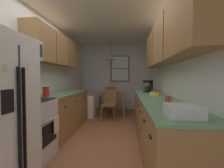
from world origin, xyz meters
TOP-DOWN VIEW (x-y plane):
  - ground_plane at (0.00, 1.00)m, footprint 12.00×12.00m
  - wall_left at (-1.35, 1.00)m, footprint 0.10×9.00m
  - wall_right at (1.35, 1.00)m, footprint 0.10×9.00m
  - wall_back at (0.00, 3.65)m, footprint 4.40×0.10m
  - ceiling_slab at (0.00, 1.00)m, footprint 4.40×9.00m
  - stove_range at (-0.99, -0.55)m, footprint 0.66×0.60m
  - microwave_over_range at (-1.11, -0.55)m, footprint 0.39×0.61m
  - counter_left at (-1.00, 0.80)m, footprint 0.64×2.09m
  - upper_cabinets_left at (-1.14, 0.75)m, footprint 0.33×2.17m
  - counter_right at (1.00, 0.07)m, footprint 0.64×3.38m
  - upper_cabinets_right at (1.14, 0.02)m, footprint 0.33×3.06m
  - dining_table at (-0.07, 2.56)m, footprint 0.94×0.89m
  - dining_chair_near at (-0.05, 1.91)m, footprint 0.44×0.44m
  - dining_chair_far at (-0.16, 3.21)m, footprint 0.45×0.45m
  - pendant_light at (-0.07, 2.56)m, footprint 0.34×0.34m
  - back_window at (0.18, 3.58)m, footprint 0.73×0.05m
  - trash_bin at (-0.70, 2.05)m, footprint 0.32×0.32m
  - storage_canister at (-1.00, -0.03)m, footprint 0.12×0.12m
  - dish_towel at (-0.64, -0.40)m, footprint 0.02×0.16m
  - coffee_maker at (1.00, 1.15)m, footprint 0.22×0.18m
  - mug_by_coffeemaker at (1.06, -0.47)m, footprint 0.12×0.08m
  - fruit_bowl at (1.04, 0.42)m, footprint 0.23×0.23m
  - dish_rack at (0.97, -1.34)m, footprint 0.28×0.34m
  - table_serving_bowl at (-0.14, 2.59)m, footprint 0.19×0.19m

SIDE VIEW (x-z plane):
  - ground_plane at x=0.00m, z-range 0.00..0.00m
  - trash_bin at x=-0.70m, z-range 0.00..0.68m
  - counter_right at x=1.00m, z-range 0.00..0.90m
  - counter_left at x=-1.00m, z-range 0.00..0.90m
  - stove_range at x=-0.99m, z-range -0.08..1.02m
  - dish_towel at x=-0.64m, z-range 0.38..0.62m
  - dining_chair_near at x=-0.05m, z-range 0.05..0.95m
  - dining_chair_far at x=-0.16m, z-range 0.05..0.95m
  - dining_table at x=-0.07m, z-range 0.26..0.98m
  - table_serving_bowl at x=-0.14m, z-range 0.73..0.79m
  - fruit_bowl at x=1.04m, z-range 0.89..0.98m
  - mug_by_coffeemaker at x=1.06m, z-range 0.90..0.99m
  - dish_rack at x=0.97m, z-range 0.90..1.00m
  - storage_canister at x=-1.00m, z-range 0.90..1.10m
  - coffee_maker at x=1.00m, z-range 0.91..1.19m
  - wall_left at x=-1.35m, z-range 0.00..2.55m
  - wall_right at x=1.35m, z-range 0.00..2.55m
  - wall_back at x=0.00m, z-range 0.00..2.55m
  - back_window at x=0.18m, z-range 1.10..2.12m
  - microwave_over_range at x=-1.11m, z-range 1.53..1.84m
  - upper_cabinets_right at x=1.14m, z-range 1.50..2.24m
  - upper_cabinets_left at x=-1.14m, z-range 1.55..2.22m
  - pendant_light at x=-0.07m, z-range 1.56..2.25m
  - ceiling_slab at x=0.00m, z-range 2.55..2.63m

